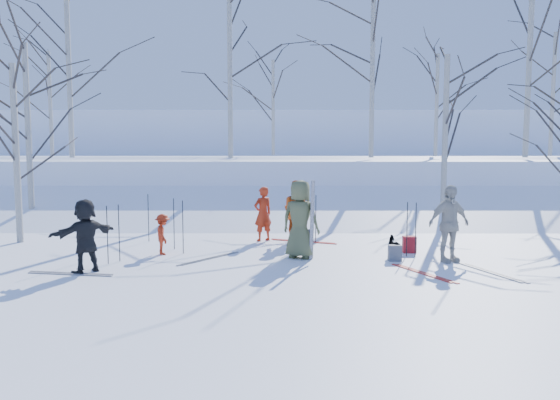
{
  "coord_description": "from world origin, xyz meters",
  "views": [
    {
      "loc": [
        0.05,
        -12.54,
        2.7
      ],
      "look_at": [
        0.0,
        1.5,
        1.3
      ],
      "focal_mm": 35.0,
      "sensor_mm": 36.0,
      "label": 1
    }
  ],
  "objects_px": {
    "backpack_red": "(409,244)",
    "backpack_dark": "(305,237)",
    "skier_red_north": "(263,214)",
    "skier_red_seated": "(163,234)",
    "skier_redor_behind": "(296,211)",
    "skier_cream_east": "(449,224)",
    "skier_grey_west": "(85,236)",
    "dog": "(396,247)",
    "skier_olive_center": "(300,219)",
    "backpack_grey": "(395,253)"
  },
  "relations": [
    {
      "from": "skier_red_north",
      "to": "skier_red_seated",
      "type": "relative_size",
      "value": 1.52
    },
    {
      "from": "skier_olive_center",
      "to": "skier_red_seated",
      "type": "distance_m",
      "value": 3.45
    },
    {
      "from": "skier_olive_center",
      "to": "skier_red_seated",
      "type": "relative_size",
      "value": 1.85
    },
    {
      "from": "skier_red_north",
      "to": "skier_redor_behind",
      "type": "bearing_deg",
      "value": 136.84
    },
    {
      "from": "skier_olive_center",
      "to": "backpack_red",
      "type": "distance_m",
      "value": 2.96
    },
    {
      "from": "skier_olive_center",
      "to": "dog",
      "type": "bearing_deg",
      "value": -158.2
    },
    {
      "from": "skier_red_seated",
      "to": "backpack_grey",
      "type": "xyz_separation_m",
      "value": [
        5.62,
        -0.75,
        -0.32
      ]
    },
    {
      "from": "skier_olive_center",
      "to": "skier_grey_west",
      "type": "xyz_separation_m",
      "value": [
        -4.63,
        -1.5,
        -0.15
      ]
    },
    {
      "from": "skier_redor_behind",
      "to": "skier_cream_east",
      "type": "xyz_separation_m",
      "value": [
        3.47,
        -2.64,
        0.03
      ]
    },
    {
      "from": "skier_cream_east",
      "to": "backpack_grey",
      "type": "xyz_separation_m",
      "value": [
        -1.22,
        0.08,
        -0.71
      ]
    },
    {
      "from": "dog",
      "to": "backpack_red",
      "type": "bearing_deg",
      "value": -144.69
    },
    {
      "from": "skier_red_seated",
      "to": "skier_cream_east",
      "type": "xyz_separation_m",
      "value": [
        6.84,
        -0.84,
        0.39
      ]
    },
    {
      "from": "skier_red_north",
      "to": "skier_cream_east",
      "type": "xyz_separation_m",
      "value": [
        4.42,
        -2.81,
        0.13
      ]
    },
    {
      "from": "skier_olive_center",
      "to": "skier_red_north",
      "type": "distance_m",
      "value": 2.58
    },
    {
      "from": "dog",
      "to": "backpack_red",
      "type": "relative_size",
      "value": 1.56
    },
    {
      "from": "skier_red_seated",
      "to": "skier_grey_west",
      "type": "bearing_deg",
      "value": 127.48
    },
    {
      "from": "skier_redor_behind",
      "to": "skier_red_seated",
      "type": "distance_m",
      "value": 3.84
    },
    {
      "from": "skier_cream_east",
      "to": "backpack_dark",
      "type": "height_order",
      "value": "skier_cream_east"
    },
    {
      "from": "skier_red_north",
      "to": "backpack_dark",
      "type": "bearing_deg",
      "value": 121.59
    },
    {
      "from": "backpack_grey",
      "to": "skier_red_seated",
      "type": "bearing_deg",
      "value": 172.37
    },
    {
      "from": "skier_olive_center",
      "to": "backpack_red",
      "type": "height_order",
      "value": "skier_olive_center"
    },
    {
      "from": "backpack_red",
      "to": "backpack_dark",
      "type": "xyz_separation_m",
      "value": [
        -2.6,
        1.17,
        -0.01
      ]
    },
    {
      "from": "skier_grey_west",
      "to": "backpack_red",
      "type": "distance_m",
      "value": 7.75
    },
    {
      "from": "skier_cream_east",
      "to": "backpack_red",
      "type": "height_order",
      "value": "skier_cream_east"
    },
    {
      "from": "skier_cream_east",
      "to": "skier_red_north",
      "type": "bearing_deg",
      "value": 128.49
    },
    {
      "from": "backpack_grey",
      "to": "skier_red_north",
      "type": "bearing_deg",
      "value": 139.55
    },
    {
      "from": "skier_red_seated",
      "to": "skier_grey_west",
      "type": "relative_size",
      "value": 0.64
    },
    {
      "from": "skier_red_seated",
      "to": "skier_cream_east",
      "type": "relative_size",
      "value": 0.57
    },
    {
      "from": "skier_redor_behind",
      "to": "skier_cream_east",
      "type": "relative_size",
      "value": 0.97
    },
    {
      "from": "backpack_grey",
      "to": "skier_olive_center",
      "type": "bearing_deg",
      "value": 171.28
    },
    {
      "from": "skier_red_seated",
      "to": "skier_red_north",
      "type": "bearing_deg",
      "value": -70.69
    },
    {
      "from": "skier_olive_center",
      "to": "backpack_red",
      "type": "bearing_deg",
      "value": -142.68
    },
    {
      "from": "backpack_red",
      "to": "skier_grey_west",
      "type": "bearing_deg",
      "value": -163.73
    },
    {
      "from": "skier_red_north",
      "to": "skier_red_seated",
      "type": "bearing_deg",
      "value": 6.14
    },
    {
      "from": "skier_cream_east",
      "to": "dog",
      "type": "height_order",
      "value": "skier_cream_east"
    },
    {
      "from": "skier_redor_behind",
      "to": "skier_grey_west",
      "type": "bearing_deg",
      "value": 76.34
    },
    {
      "from": "skier_cream_east",
      "to": "backpack_dark",
      "type": "bearing_deg",
      "value": 126.2
    },
    {
      "from": "skier_red_seated",
      "to": "backpack_grey",
      "type": "bearing_deg",
      "value": -117.44
    },
    {
      "from": "skier_redor_behind",
      "to": "skier_grey_west",
      "type": "height_order",
      "value": "skier_redor_behind"
    },
    {
      "from": "skier_grey_west",
      "to": "backpack_grey",
      "type": "bearing_deg",
      "value": 142.27
    },
    {
      "from": "backpack_red",
      "to": "backpack_grey",
      "type": "xyz_separation_m",
      "value": [
        -0.57,
        -1.0,
        -0.02
      ]
    },
    {
      "from": "skier_redor_behind",
      "to": "backpack_dark",
      "type": "bearing_deg",
      "value": 157.13
    },
    {
      "from": "skier_red_north",
      "to": "dog",
      "type": "relative_size",
      "value": 2.36
    },
    {
      "from": "skier_olive_center",
      "to": "backpack_grey",
      "type": "bearing_deg",
      "value": -164.78
    },
    {
      "from": "skier_red_north",
      "to": "backpack_dark",
      "type": "height_order",
      "value": "skier_red_north"
    },
    {
      "from": "dog",
      "to": "backpack_dark",
      "type": "height_order",
      "value": "dog"
    },
    {
      "from": "skier_red_seated",
      "to": "dog",
      "type": "relative_size",
      "value": 1.56
    },
    {
      "from": "skier_red_north",
      "to": "backpack_red",
      "type": "distance_m",
      "value": 4.18
    },
    {
      "from": "skier_cream_east",
      "to": "skier_grey_west",
      "type": "bearing_deg",
      "value": 168.55
    },
    {
      "from": "dog",
      "to": "backpack_dark",
      "type": "relative_size",
      "value": 1.64
    }
  ]
}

